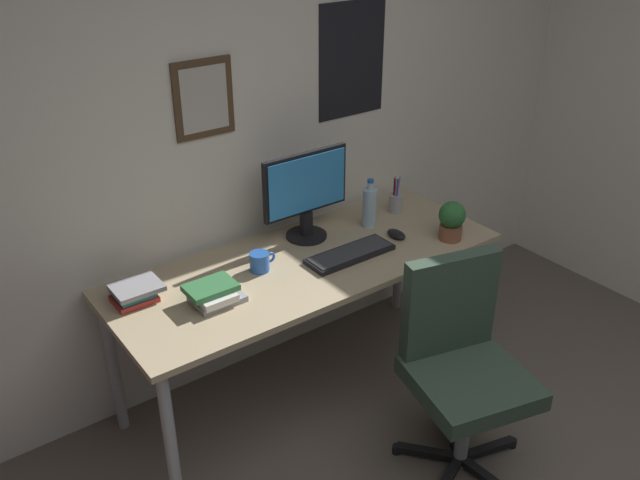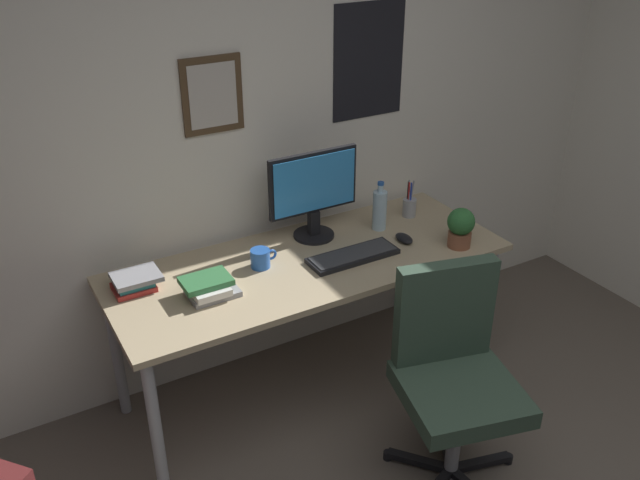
{
  "view_description": "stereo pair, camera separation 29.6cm",
  "coord_description": "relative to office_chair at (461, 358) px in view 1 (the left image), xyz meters",
  "views": [
    {
      "loc": [
        -1.53,
        -0.5,
        2.29
      ],
      "look_at": [
        0.02,
        1.62,
        0.9
      ],
      "focal_mm": 38.11,
      "sensor_mm": 36.0,
      "label": 1
    },
    {
      "loc": [
        -1.28,
        -0.66,
        2.29
      ],
      "look_at": [
        0.02,
        1.62,
        0.9
      ],
      "focal_mm": 38.11,
      "sensor_mm": 36.0,
      "label": 2
    }
  ],
  "objects": [
    {
      "name": "office_chair",
      "position": [
        0.0,
        0.0,
        0.0
      ],
      "size": [
        0.58,
        0.58,
        0.95
      ],
      "color": "#334738",
      "rests_on": "ground_plane"
    },
    {
      "name": "potted_plant",
      "position": [
        0.42,
        0.5,
        0.32
      ],
      "size": [
        0.13,
        0.13,
        0.2
      ],
      "color": "brown",
      "rests_on": "desk"
    },
    {
      "name": "keyboard",
      "position": [
        -0.08,
        0.65,
        0.23
      ],
      "size": [
        0.43,
        0.15,
        0.03
      ],
      "color": "black",
      "rests_on": "desk"
    },
    {
      "name": "book_stack_right",
      "position": [
        -0.77,
        0.68,
        0.26
      ],
      "size": [
        0.23,
        0.17,
        0.08
      ],
      "color": "gray",
      "rests_on": "desk"
    },
    {
      "name": "coffee_mug_near",
      "position": [
        -0.48,
        0.79,
        0.26
      ],
      "size": [
        0.13,
        0.09,
        0.09
      ],
      "color": "#2659B2",
      "rests_on": "desk"
    },
    {
      "name": "computer_mouse",
      "position": [
        0.22,
        0.67,
        0.24
      ],
      "size": [
        0.06,
        0.11,
        0.04
      ],
      "color": "black",
      "rests_on": "desk"
    },
    {
      "name": "wall_back",
      "position": [
        -0.28,
        1.17,
        0.77
      ],
      "size": [
        4.4,
        0.1,
        2.6
      ],
      "color": "silver",
      "rests_on": "ground_plane"
    },
    {
      "name": "monitor",
      "position": [
        -0.13,
        0.93,
        0.46
      ],
      "size": [
        0.46,
        0.2,
        0.43
      ],
      "color": "black",
      "rests_on": "desk"
    },
    {
      "name": "desk",
      "position": [
        -0.26,
        0.74,
        0.15
      ],
      "size": [
        1.85,
        0.71,
        0.75
      ],
      "color": "tan",
      "rests_on": "ground_plane"
    },
    {
      "name": "water_bottle",
      "position": [
        0.2,
        0.84,
        0.32
      ],
      "size": [
        0.07,
        0.07,
        0.25
      ],
      "color": "silver",
      "rests_on": "desk"
    },
    {
      "name": "book_stack_left",
      "position": [
        -1.03,
        0.89,
        0.25
      ],
      "size": [
        0.2,
        0.16,
        0.07
      ],
      "color": "#B22D28",
      "rests_on": "desk"
    },
    {
      "name": "pen_cup",
      "position": [
        0.41,
        0.88,
        0.27
      ],
      "size": [
        0.07,
        0.07,
        0.2
      ],
      "color": "#9EA0A5",
      "rests_on": "desk"
    }
  ]
}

